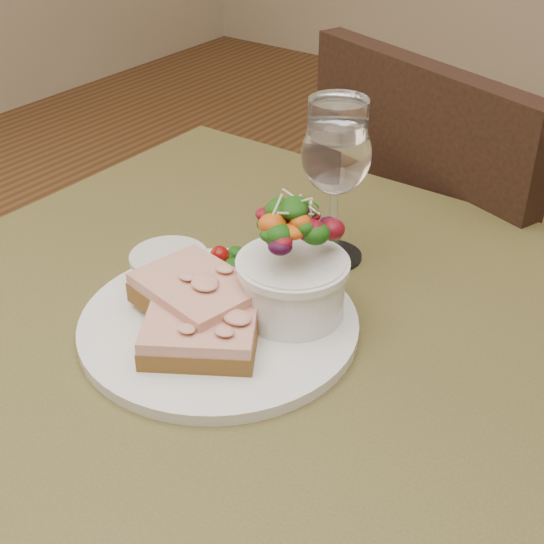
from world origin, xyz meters
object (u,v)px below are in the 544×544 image
Objects in this scene: sandwich_back at (197,295)px; chair_far at (458,370)px; wine_glass at (336,159)px; dinner_plate at (219,324)px; sandwich_front at (200,335)px; salad_bowl at (293,262)px; cafe_table at (247,411)px; ramekin at (170,267)px.

chair_far is at bearing 95.65° from sandwich_back.
wine_glass is (0.04, 0.19, 0.09)m from sandwich_back.
sandwich_front reaches higher than dinner_plate.
chair_far is at bearing 91.46° from salad_bowl.
chair_far is (0.01, 0.62, -0.36)m from cafe_table.
cafe_table is at bearing -118.55° from salad_bowl.
salad_bowl is 0.14m from wine_glass.
sandwich_back is 0.21m from wine_glass.
chair_far is at bearing 86.60° from dinner_plate.
wine_glass is at bearing 107.19° from chair_far.
wine_glass reaches higher than sandwich_front.
cafe_table is at bearing 46.23° from sandwich_front.
cafe_table is 2.88× the size of dinner_plate.
cafe_table is 6.14× the size of sandwich_front.
salad_bowl is at bearing 49.90° from sandwich_back.
ramekin is 0.21m from wine_glass.
cafe_table is 10.56× the size of ramekin.
wine_glass is at bearing 58.59° from ramekin.
dinner_plate is 2.19× the size of salad_bowl.
salad_bowl is 0.73× the size of wine_glass.
chair_far is at bearing 56.30° from sandwich_front.
sandwich_back is at bearing -23.36° from ramekin.
chair_far is 0.78m from salad_bowl.
sandwich_front is 0.11m from salad_bowl.
wine_glass is (0.02, 0.18, 0.12)m from dinner_plate.
sandwich_front is at bearing -36.24° from sandwich_back.
salad_bowl is at bearing 38.13° from sandwich_front.
salad_bowl reaches higher than cafe_table.
cafe_table is 0.11m from dinner_plate.
salad_bowl is at bearing -74.93° from wine_glass.
salad_bowl is (0.05, 0.05, 0.07)m from dinner_plate.
sandwich_back is at bearing -164.20° from cafe_table.
ramekin is (-0.08, 0.02, 0.03)m from dinner_plate.
chair_far reaches higher than dinner_plate.
wine_glass is at bearing 89.64° from sandwich_back.
dinner_plate is at bearing -134.58° from salad_bowl.
sandwich_back is at bearing 100.97° from sandwich_front.
sandwich_back is 0.07m from ramekin.
sandwich_front is 1.72× the size of ramekin.
salad_bowl is (0.04, 0.10, 0.04)m from sandwich_front.
wine_glass is (-0.04, 0.13, 0.05)m from salad_bowl.
chair_far is 0.73m from wine_glass.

